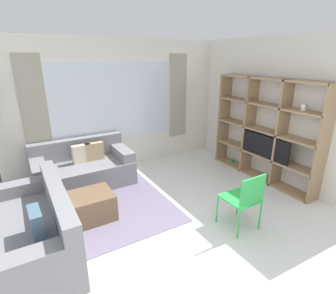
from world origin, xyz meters
TOP-DOWN VIEW (x-y plane):
  - ground_plane at (0.00, 0.00)m, footprint 16.00×16.00m
  - wall_back at (0.00, 3.37)m, footprint 6.10×0.11m
  - wall_right at (2.49, 1.67)m, footprint 0.07×4.54m
  - area_rug at (-1.21, 1.83)m, footprint 2.81×2.01m
  - shelving_unit at (2.31, 1.38)m, footprint 0.35×2.32m
  - couch_main at (-0.88, 2.87)m, footprint 1.75×0.93m
  - couch_side at (-1.88, 1.31)m, footprint 0.93×1.90m
  - ottoman at (-1.08, 1.68)m, footprint 0.65×0.56m
  - folding_chair at (0.70, 0.33)m, footprint 0.44×0.46m

SIDE VIEW (x-z plane):
  - ground_plane at x=0.00m, z-range 0.00..0.00m
  - area_rug at x=-1.21m, z-range 0.00..0.01m
  - ottoman at x=-1.08m, z-range 0.00..0.42m
  - couch_side at x=-1.88m, z-range -0.11..0.73m
  - couch_main at x=-0.88m, z-range -0.11..0.74m
  - folding_chair at x=0.70m, z-range 0.09..0.95m
  - shelving_unit at x=2.31m, z-range -0.02..1.96m
  - wall_right at x=2.49m, z-range 0.00..2.70m
  - wall_back at x=0.00m, z-range 0.01..2.71m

